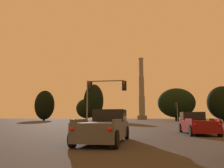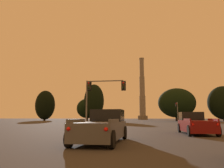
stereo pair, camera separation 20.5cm
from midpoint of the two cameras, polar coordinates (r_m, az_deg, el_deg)
name	(u,v)px [view 2 (the right image)]	position (r m, az deg, el deg)	size (l,w,h in m)	color
pickup_truck_left_lane_second	(103,127)	(12.35, -1.94, -11.21)	(2.32, 5.55, 1.82)	#4C4F54
pickup_truck_right_lane_front	(195,124)	(19.59, 21.15, -9.73)	(2.25, 5.53, 1.82)	maroon
traffic_light_overhead_left	(99,91)	(27.90, -3.11, -1.95)	(5.24, 0.50, 6.07)	slate
traffic_light_far_right	(177,109)	(64.70, 16.71, -6.30)	(0.78, 0.50, 5.63)	slate
smokestack	(142,95)	(136.99, 7.96, -2.86)	(5.97, 5.97, 38.85)	slate
treeline_left_mid	(45,105)	(101.09, -17.02, -5.28)	(8.64, 7.78, 13.22)	black
treeline_right_mid	(224,103)	(88.93, 27.18, -4.37)	(11.07, 9.96, 12.70)	black
treeline_far_right	(177,103)	(84.39, 16.62, -4.75)	(13.62, 12.26, 12.12)	black
treeline_center_right	(87,108)	(97.69, -6.43, -6.35)	(9.37, 8.43, 9.68)	black
treeline_center_left	(94,101)	(88.30, -4.66, -4.45)	(8.02, 7.22, 14.68)	black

